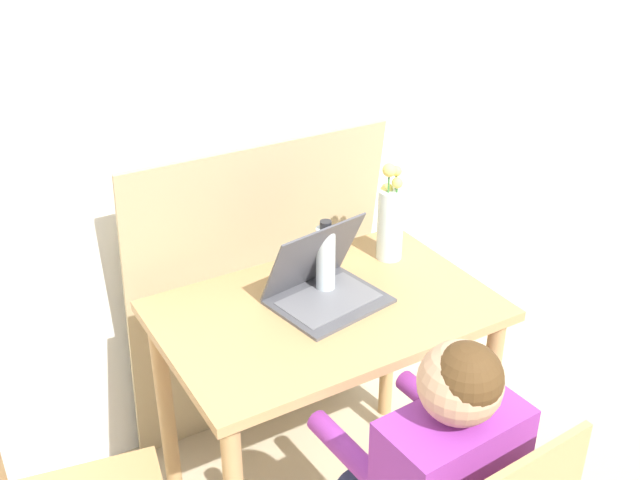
{
  "coord_description": "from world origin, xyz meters",
  "views": [
    {
      "loc": [
        -1.12,
        0.13,
        1.92
      ],
      "look_at": [
        -0.19,
        1.71,
        0.94
      ],
      "focal_mm": 42.0,
      "sensor_mm": 36.0,
      "label": 1
    }
  ],
  "objects_px": {
    "person_seated": "(435,469)",
    "flower_vase": "(390,219)",
    "laptop": "(322,283)",
    "water_bottle": "(326,259)"
  },
  "relations": [
    {
      "from": "person_seated",
      "to": "flower_vase",
      "type": "distance_m",
      "value": 0.83
    },
    {
      "from": "laptop",
      "to": "flower_vase",
      "type": "bearing_deg",
      "value": 8.71
    },
    {
      "from": "person_seated",
      "to": "water_bottle",
      "type": "bearing_deg",
      "value": -101.03
    },
    {
      "from": "laptop",
      "to": "flower_vase",
      "type": "xyz_separation_m",
      "value": [
        0.31,
        0.1,
        0.08
      ]
    },
    {
      "from": "water_bottle",
      "to": "flower_vase",
      "type": "bearing_deg",
      "value": 14.35
    },
    {
      "from": "flower_vase",
      "to": "water_bottle",
      "type": "distance_m",
      "value": 0.29
    },
    {
      "from": "laptop",
      "to": "person_seated",
      "type": "bearing_deg",
      "value": -104.95
    },
    {
      "from": "flower_vase",
      "to": "person_seated",
      "type": "bearing_deg",
      "value": -116.96
    },
    {
      "from": "person_seated",
      "to": "water_bottle",
      "type": "relative_size",
      "value": 4.49
    },
    {
      "from": "flower_vase",
      "to": "water_bottle",
      "type": "bearing_deg",
      "value": -165.65
    }
  ]
}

